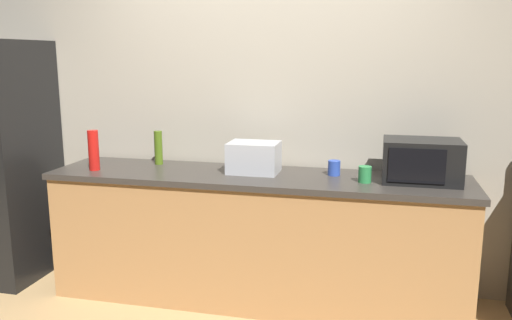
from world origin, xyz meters
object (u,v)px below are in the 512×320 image
object	(u,v)px
toaster_oven	(254,157)
mug_green	(365,174)
microwave	(422,161)
bottle_olive_oil	(158,148)
mug_blue	(334,168)
bottle_hot_sauce	(94,150)

from	to	relation	value
toaster_oven	mug_green	xyz separation A→B (m)	(0.75, -0.12, -0.05)
microwave	bottle_olive_oil	bearing A→B (deg)	176.30
bottle_olive_oil	mug_blue	bearing A→B (deg)	-2.97
bottle_olive_oil	mug_green	bearing A→B (deg)	-8.50
bottle_hot_sauce	microwave	bearing A→B (deg)	4.44
toaster_oven	bottle_olive_oil	xyz separation A→B (m)	(-0.75, 0.11, 0.02)
microwave	mug_green	world-z (taller)	microwave
mug_green	mug_blue	size ratio (longest dim) A/B	1.04
bottle_hot_sauce	mug_green	world-z (taller)	bottle_hot_sauce
mug_green	mug_blue	world-z (taller)	mug_green
toaster_oven	mug_blue	bearing A→B (deg)	4.23
toaster_oven	bottle_olive_oil	distance (m)	0.76
bottle_olive_oil	mug_blue	xyz separation A→B (m)	(1.29, -0.07, -0.07)
toaster_oven	mug_blue	distance (m)	0.55
microwave	bottle_olive_oil	xyz separation A→B (m)	(-1.84, 0.12, -0.01)
microwave	bottle_hot_sauce	xyz separation A→B (m)	(-2.20, -0.17, 0.01)
mug_blue	bottle_olive_oil	bearing A→B (deg)	177.03
toaster_oven	mug_blue	world-z (taller)	toaster_oven
mug_green	mug_blue	bearing A→B (deg)	142.85
microwave	toaster_oven	world-z (taller)	microwave
microwave	mug_blue	bearing A→B (deg)	174.58
toaster_oven	bottle_hot_sauce	xyz separation A→B (m)	(-1.11, -0.18, 0.04)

